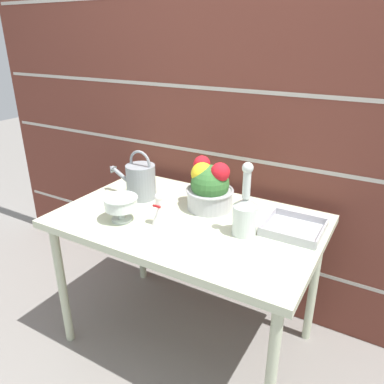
{
  "coord_description": "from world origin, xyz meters",
  "views": [
    {
      "loc": [
        0.82,
        -1.37,
        1.55
      ],
      "look_at": [
        0.0,
        0.04,
        0.86
      ],
      "focal_mm": 35.0,
      "sensor_mm": 36.0,
      "label": 1
    }
  ],
  "objects": [
    {
      "name": "glass_decanter",
      "position": [
        0.29,
        -0.01,
        0.85
      ],
      "size": [
        0.11,
        0.11,
        0.33
      ],
      "color": "silver",
      "rests_on": "patio_table"
    },
    {
      "name": "watering_can",
      "position": [
        -0.34,
        0.08,
        0.84
      ],
      "size": [
        0.3,
        0.15,
        0.26
      ],
      "color": "gray",
      "rests_on": "patio_table"
    },
    {
      "name": "ground_plane",
      "position": [
        0.0,
        0.0,
        0.0
      ],
      "size": [
        12.0,
        12.0,
        0.0
      ],
      "primitive_type": "plane",
      "color": "gray"
    },
    {
      "name": "brick_wall",
      "position": [
        0.0,
        0.5,
        1.1
      ],
      "size": [
        3.6,
        0.08,
        2.2
      ],
      "color": "brown",
      "rests_on": "ground_plane"
    },
    {
      "name": "patio_table",
      "position": [
        0.0,
        0.0,
        0.67
      ],
      "size": [
        1.24,
        0.78,
        0.74
      ],
      "color": "beige",
      "rests_on": "ground_plane"
    },
    {
      "name": "crystal_pedestal_bowl",
      "position": [
        -0.26,
        -0.18,
        0.82
      ],
      "size": [
        0.16,
        0.16,
        0.12
      ],
      "color": "silver",
      "rests_on": "patio_table"
    },
    {
      "name": "wire_tray",
      "position": [
        0.47,
        0.13,
        0.75
      ],
      "size": [
        0.25,
        0.24,
        0.04
      ],
      "color": "#B7B7BC",
      "rests_on": "patio_table"
    },
    {
      "name": "figurine_vase",
      "position": [
        -0.08,
        -0.12,
        0.8
      ],
      "size": [
        0.07,
        0.07,
        0.16
      ],
      "color": "white",
      "rests_on": "patio_table"
    },
    {
      "name": "flower_planter",
      "position": [
        0.03,
        0.15,
        0.85
      ],
      "size": [
        0.24,
        0.24,
        0.26
      ],
      "color": "#ADADB2",
      "rests_on": "patio_table"
    }
  ]
}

